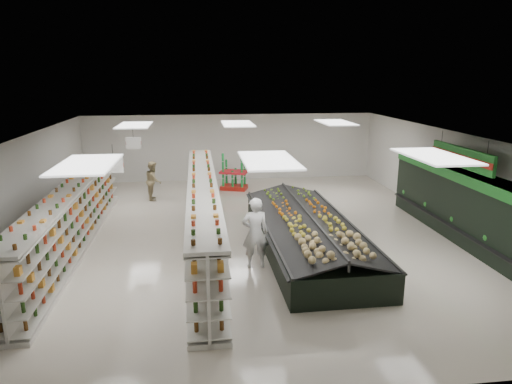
{
  "coord_description": "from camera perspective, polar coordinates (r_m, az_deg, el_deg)",
  "views": [
    {
      "loc": [
        -1.59,
        -14.1,
        5.04
      ],
      "look_at": [
        0.34,
        0.96,
        1.13
      ],
      "focal_mm": 32.0,
      "sensor_mm": 36.0,
      "label": 1
    }
  ],
  "objects": [
    {
      "name": "shopper_background",
      "position": [
        19.3,
        -12.7,
        1.41
      ],
      "size": [
        0.53,
        0.81,
        1.61
      ],
      "primitive_type": "imported",
      "rotation": [
        0.0,
        0.0,
        1.63
      ],
      "color": "tan",
      "rests_on": "floor"
    },
    {
      "name": "produce_wall_case",
      "position": [
        15.47,
        24.65,
        -1.13
      ],
      "size": [
        0.93,
        8.0,
        2.2
      ],
      "color": "black",
      "rests_on": "floor"
    },
    {
      "name": "gondola_left",
      "position": [
        14.65,
        -21.81,
        -3.24
      ],
      "size": [
        0.89,
        10.75,
        1.86
      ],
      "rotation": [
        0.0,
        0.0,
        0.01
      ],
      "color": "silver",
      "rests_on": "floor"
    },
    {
      "name": "floor",
      "position": [
        15.06,
        -0.84,
        -5.12
      ],
      "size": [
        16.0,
        16.0,
        0.0
      ],
      "primitive_type": "plane",
      "color": "beige",
      "rests_on": "ground"
    },
    {
      "name": "wall_left",
      "position": [
        15.5,
        -27.53,
        -0.06
      ],
      "size": [
        0.02,
        16.0,
        3.2
      ],
      "primitive_type": "cube",
      "color": "silver",
      "rests_on": "floor"
    },
    {
      "name": "gondola_center",
      "position": [
        13.98,
        -6.63,
        -2.86
      ],
      "size": [
        0.89,
        11.43,
        1.98
      ],
      "rotation": [
        0.0,
        0.0,
        0.0
      ],
      "color": "silver",
      "rests_on": "floor"
    },
    {
      "name": "produce_island",
      "position": [
        13.74,
        6.34,
        -4.89
      ],
      "size": [
        2.83,
        7.6,
        1.13
      ],
      "rotation": [
        0.0,
        0.0,
        0.01
      ],
      "color": "black",
      "rests_on": "floor"
    },
    {
      "name": "soda_endcap",
      "position": [
        20.56,
        -2.77,
        2.35
      ],
      "size": [
        1.39,
        1.15,
        1.53
      ],
      "rotation": [
        0.0,
        0.0,
        -0.33
      ],
      "color": "#A21B12",
      "rests_on": "floor"
    },
    {
      "name": "wall_front",
      "position": [
        7.19,
        6.58,
        -14.3
      ],
      "size": [
        14.0,
        0.02,
        3.2
      ],
      "primitive_type": "cube",
      "color": "silver",
      "rests_on": "floor"
    },
    {
      "name": "hortifruti_banner",
      "position": [
        15.03,
        24.28,
        4.0
      ],
      "size": [
        0.12,
        3.2,
        0.95
      ],
      "color": "#1D6E23",
      "rests_on": "ceiling"
    },
    {
      "name": "ceiling",
      "position": [
        14.31,
        -0.88,
        7.04
      ],
      "size": [
        14.0,
        16.0,
        0.02
      ],
      "primitive_type": "cube",
      "color": "white",
      "rests_on": "wall_back"
    },
    {
      "name": "aisle_sign_far",
      "position": [
        16.42,
        -15.06,
        5.93
      ],
      "size": [
        0.52,
        0.06,
        0.75
      ],
      "color": "white",
      "rests_on": "ceiling"
    },
    {
      "name": "wall_right",
      "position": [
        16.87,
        23.5,
        1.45
      ],
      "size": [
        0.02,
        16.0,
        3.2
      ],
      "primitive_type": "cube",
      "color": "silver",
      "rests_on": "floor"
    },
    {
      "name": "wall_back",
      "position": [
        22.43,
        -3.18,
        5.59
      ],
      "size": [
        14.0,
        0.02,
        3.2
      ],
      "primitive_type": "cube",
      "color": "silver",
      "rests_on": "floor"
    },
    {
      "name": "shopper_main",
      "position": [
        12.16,
        -0.11,
        -5.13
      ],
      "size": [
        0.72,
        0.48,
        1.94
      ],
      "primitive_type": "imported",
      "rotation": [
        0.0,
        0.0,
        3.12
      ],
      "color": "silver",
      "rests_on": "floor"
    },
    {
      "name": "aisle_sign_near",
      "position": [
        12.52,
        -17.39,
        3.23
      ],
      "size": [
        0.52,
        0.06,
        0.75
      ],
      "color": "white",
      "rests_on": "ceiling"
    }
  ]
}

